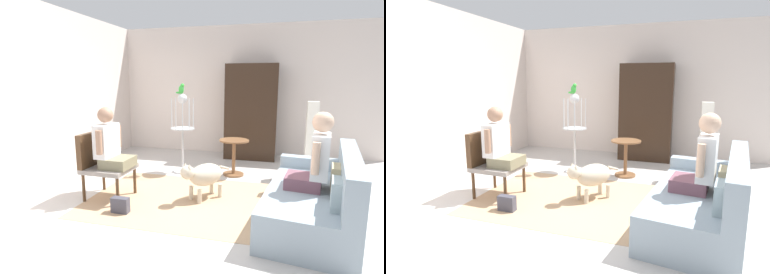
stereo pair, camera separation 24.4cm
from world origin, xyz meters
TOP-DOWN VIEW (x-y plane):
  - ground_plane at (0.00, 0.00)m, footprint 7.37×7.37m
  - back_wall at (0.00, 3.13)m, footprint 5.89×0.12m
  - left_wall at (-2.71, 0.30)m, footprint 0.12×6.74m
  - area_rug at (-0.11, 0.09)m, footprint 3.10×1.95m
  - couch at (1.29, -0.17)m, footprint 1.21×2.06m
  - armchair at (-1.53, -0.09)m, footprint 0.63×0.60m
  - person_on_couch at (1.24, -0.18)m, footprint 0.50×0.56m
  - person_on_armchair at (-1.37, -0.10)m, footprint 0.46×0.57m
  - round_end_table at (0.12, 1.40)m, footprint 0.51×0.51m
  - dog at (-0.12, 0.19)m, footprint 0.57×0.71m
  - bird_cage_stand at (-0.79, 1.36)m, footprint 0.42×0.42m
  - parrot at (-0.80, 1.36)m, footprint 0.17×0.10m
  - column_lamp at (1.38, 1.68)m, footprint 0.20×0.20m
  - armoire_cabinet at (0.28, 2.72)m, footprint 1.04×0.56m
  - handbag at (-1.02, -0.53)m, footprint 0.22×0.10m

SIDE VIEW (x-z plane):
  - ground_plane at x=0.00m, z-range 0.00..0.00m
  - area_rug at x=-0.11m, z-range 0.00..0.01m
  - handbag at x=-1.02m, z-range 0.00..0.20m
  - couch at x=1.29m, z-range -0.13..0.71m
  - dog at x=-0.12m, z-range 0.07..0.62m
  - round_end_table at x=0.12m, z-range 0.06..0.68m
  - armchair at x=-1.53m, z-range 0.07..0.98m
  - column_lamp at x=1.38m, z-range -0.01..1.27m
  - bird_cage_stand at x=-0.79m, z-range 0.04..1.43m
  - person_on_couch at x=1.24m, z-range 0.33..1.20m
  - person_on_armchair at x=-1.37m, z-range 0.36..1.18m
  - armoire_cabinet at x=0.28m, z-range 0.00..1.95m
  - back_wall at x=0.00m, z-range 0.00..2.78m
  - left_wall at x=-2.71m, z-range 0.00..2.78m
  - parrot at x=-0.80m, z-range 1.39..1.56m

